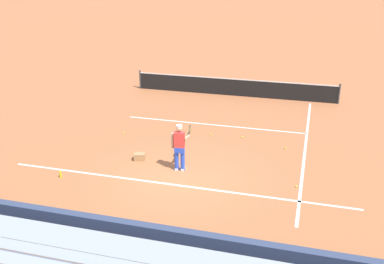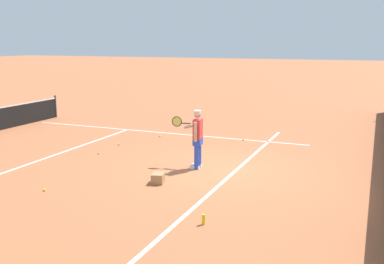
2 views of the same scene
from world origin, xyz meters
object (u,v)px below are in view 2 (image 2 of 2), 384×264
Objects in this scene: tennis_ball_on_baseline at (99,153)px; tennis_ball_stray_back at (243,140)px; tennis_player at (197,138)px; water_bottle at (203,219)px; ball_box_cardboard at (158,178)px; tennis_ball_far_left at (119,144)px; tennis_ball_far_right at (44,190)px; tennis_ball_near_player at (160,136)px.

tennis_ball_stray_back is at bearing -45.15° from tennis_ball_on_baseline.
water_bottle is (-3.79, -1.68, -0.78)m from tennis_player.
tennis_player is 4.29× the size of ball_box_cardboard.
tennis_ball_far_left is at bearing 65.98° from tennis_player.
tennis_ball_far_left is 4.60m from tennis_ball_stray_back.
tennis_ball_on_baseline is at bearing 13.55° from tennis_ball_far_right.
tennis_ball_on_baseline is 3.76m from tennis_ball_far_right.
tennis_ball_on_baseline is 0.30× the size of water_bottle.
tennis_ball_far_right is (-5.02, -0.95, 0.00)m from tennis_ball_far_left.
ball_box_cardboard is at bearing 173.78° from tennis_ball_stray_back.
tennis_ball_on_baseline is 1.36m from tennis_ball_far_left.
water_bottle reaches higher than tennis_ball_far_left.
tennis_ball_on_baseline is 1.00× the size of tennis_ball_far_right.
tennis_ball_far_left is 1.00× the size of tennis_ball_stray_back.
ball_box_cardboard is 6.06× the size of tennis_ball_near_player.
tennis_player is 1.91m from ball_box_cardboard.
ball_box_cardboard is 6.06× the size of tennis_ball_on_baseline.
tennis_ball_far_left is 1.00× the size of tennis_ball_far_right.
tennis_ball_near_player is 8.61m from water_bottle.
ball_box_cardboard reaches higher than tennis_ball_stray_back.
tennis_ball_stray_back is at bearing -21.52° from tennis_ball_far_right.
tennis_ball_far_left is (1.64, 3.67, -0.86)m from tennis_player.
tennis_ball_far_right is (-3.38, 2.72, -0.86)m from tennis_player.
tennis_ball_far_right is at bearing 125.90° from ball_box_cardboard.
tennis_ball_stray_back is at bearing -3.11° from tennis_player.
water_bottle is at bearing -169.53° from tennis_ball_stray_back.
tennis_player is 7.80× the size of water_bottle.
water_bottle is at bearing -127.60° from tennis_ball_on_baseline.
water_bottle is (-4.07, -5.28, 0.08)m from tennis_ball_on_baseline.
water_bottle is (-7.26, -4.63, 0.08)m from tennis_ball_near_player.
tennis_player is 25.98× the size of tennis_ball_stray_back.
ball_box_cardboard is 6.06× the size of tennis_ball_far_right.
tennis_ball_stray_back is 0.30× the size of water_bottle.
tennis_ball_far_left is at bearing 44.30° from ball_box_cardboard.
ball_box_cardboard is at bearing 45.04° from water_bottle.
tennis_ball_on_baseline is at bearing 52.40° from water_bottle.
tennis_ball_far_right and tennis_ball_near_player have the same top height.
water_bottle is (-2.08, -2.09, -0.02)m from ball_box_cardboard.
water_bottle is (-5.43, -5.35, 0.08)m from tennis_ball_far_left.
ball_box_cardboard is 5.83m from tennis_ball_stray_back.
tennis_ball_far_left and tennis_ball_stray_back have the same top height.
water_bottle reaches higher than tennis_ball_stray_back.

